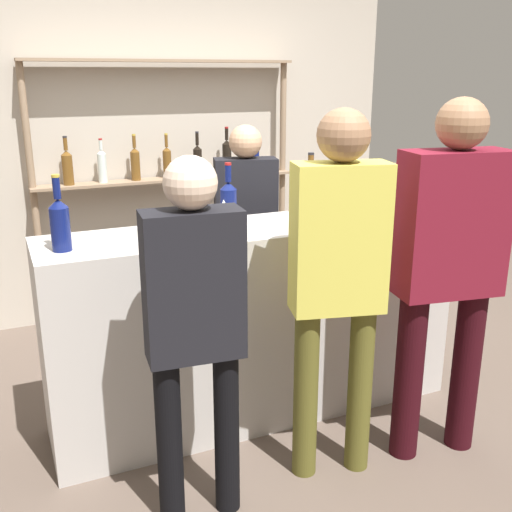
{
  "coord_description": "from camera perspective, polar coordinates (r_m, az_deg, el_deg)",
  "views": [
    {
      "loc": [
        -1.23,
        -2.78,
        1.86
      ],
      "look_at": [
        0.0,
        0.0,
        0.93
      ],
      "focal_mm": 42.0,
      "sensor_mm": 36.0,
      "label": 1
    }
  ],
  "objects": [
    {
      "name": "cork_jar",
      "position": [
        3.59,
        10.3,
        5.61
      ],
      "size": [
        0.14,
        0.14,
        0.15
      ],
      "color": "silver",
      "rests_on": "bar_counter"
    },
    {
      "name": "counter_bottle_2",
      "position": [
        3.37,
        5.17,
        6.11
      ],
      "size": [
        0.09,
        0.09,
        0.35
      ],
      "color": "brown",
      "rests_on": "bar_counter"
    },
    {
      "name": "counter_bottle_1",
      "position": [
        2.81,
        -18.18,
        3.04
      ],
      "size": [
        0.09,
        0.09,
        0.35
      ],
      "color": "#0F1956",
      "rests_on": "bar_counter"
    },
    {
      "name": "counter_bottle_3",
      "position": [
        3.17,
        -2.64,
        5.26
      ],
      "size": [
        0.09,
        0.09,
        0.32
      ],
      "color": "#0F1956",
      "rests_on": "bar_counter"
    },
    {
      "name": "back_shelf",
      "position": [
        4.67,
        -8.52,
        9.66
      ],
      "size": [
        2.02,
        0.18,
        1.96
      ],
      "color": "#897056",
      "rests_on": "ground_plane"
    },
    {
      "name": "bar_counter",
      "position": [
        3.31,
        -0.0,
        -6.32
      ],
      "size": [
        2.24,
        0.52,
        1.09
      ],
      "primitive_type": "cube",
      "color": "#B7B2AD",
      "rests_on": "ground_plane"
    },
    {
      "name": "customer_center",
      "position": [
        2.67,
        7.82,
        -1.25
      ],
      "size": [
        0.45,
        0.28,
        1.73
      ],
      "rotation": [
        0.0,
        0.0,
        1.32
      ],
      "color": "brown",
      "rests_on": "ground_plane"
    },
    {
      "name": "customer_left",
      "position": [
        2.4,
        -5.87,
        -5.77
      ],
      "size": [
        0.4,
        0.21,
        1.57
      ],
      "rotation": [
        0.0,
        0.0,
        1.48
      ],
      "color": "black",
      "rests_on": "ground_plane"
    },
    {
      "name": "ground_plane",
      "position": [
        3.56,
        -0.0,
        -14.39
      ],
      "size": [
        16.0,
        16.0,
        0.0
      ],
      "primitive_type": "plane",
      "color": "brown"
    },
    {
      "name": "wine_glass",
      "position": [
        2.97,
        -3.09,
        4.57
      ],
      "size": [
        0.07,
        0.07,
        0.17
      ],
      "color": "silver",
      "rests_on": "bar_counter"
    },
    {
      "name": "customer_right",
      "position": [
        2.94,
        17.89,
        -0.21
      ],
      "size": [
        0.52,
        0.3,
        1.76
      ],
      "rotation": [
        0.0,
        0.0,
        1.4
      ],
      "color": "black",
      "rests_on": "ground_plane"
    },
    {
      "name": "server_behind_counter",
      "position": [
        3.82,
        -0.97,
        2.89
      ],
      "size": [
        0.42,
        0.27,
        1.56
      ],
      "rotation": [
        0.0,
        0.0,
        -1.83
      ],
      "color": "black",
      "rests_on": "ground_plane"
    },
    {
      "name": "back_wall",
      "position": [
        4.83,
        -9.15,
        11.35
      ],
      "size": [
        3.84,
        0.12,
        2.8
      ],
      "primitive_type": "cube",
      "color": "#B2A899",
      "rests_on": "ground_plane"
    },
    {
      "name": "counter_bottle_0",
      "position": [
        3.62,
        13.98,
        6.36
      ],
      "size": [
        0.09,
        0.09,
        0.34
      ],
      "color": "brown",
      "rests_on": "bar_counter"
    }
  ]
}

